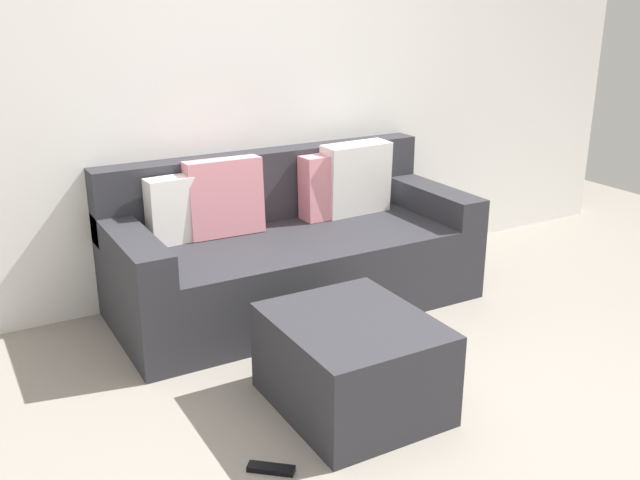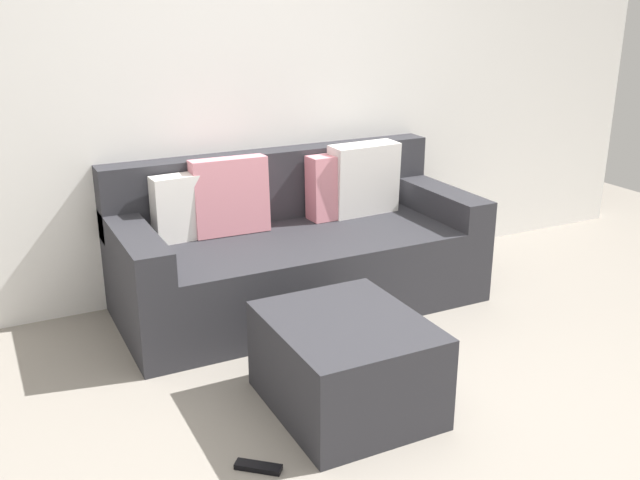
% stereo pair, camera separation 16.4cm
% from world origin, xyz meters
% --- Properties ---
extents(ground_plane, '(8.09, 8.09, 0.00)m').
position_xyz_m(ground_plane, '(0.00, 0.00, 0.00)').
color(ground_plane, gray).
extents(wall_back, '(6.23, 0.10, 2.70)m').
position_xyz_m(wall_back, '(0.00, 2.02, 1.35)').
color(wall_back, white).
rests_on(wall_back, ground_plane).
extents(couch_sectional, '(2.04, 0.89, 0.87)m').
position_xyz_m(couch_sectional, '(0.24, 1.58, 0.32)').
color(couch_sectional, '#2D2D33').
rests_on(couch_sectional, ground_plane).
extents(ottoman, '(0.62, 0.74, 0.41)m').
position_xyz_m(ottoman, '(-0.05, 0.46, 0.21)').
color(ottoman, '#2D2D33').
rests_on(ottoman, ground_plane).
extents(remote_by_storage_bin, '(0.17, 0.16, 0.02)m').
position_xyz_m(remote_by_storage_bin, '(-0.56, 0.22, 0.01)').
color(remote_by_storage_bin, black).
rests_on(remote_by_storage_bin, ground_plane).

